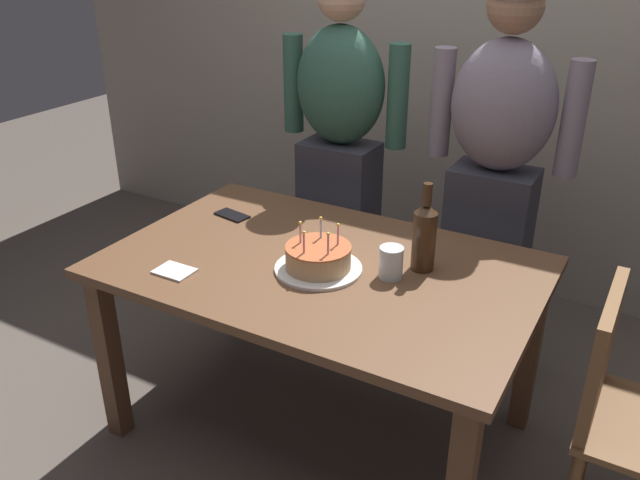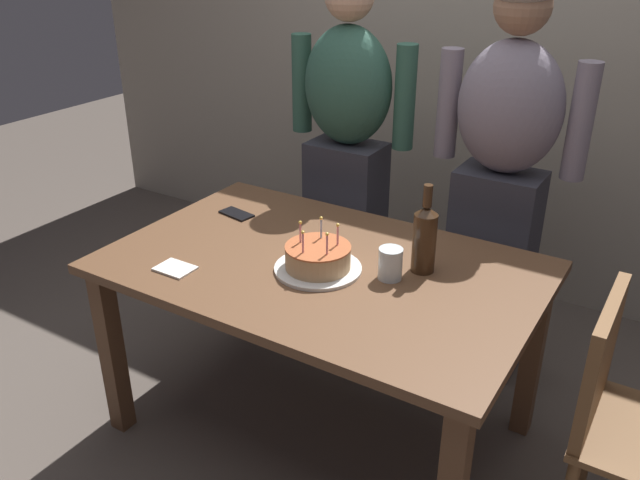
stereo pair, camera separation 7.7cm
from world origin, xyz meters
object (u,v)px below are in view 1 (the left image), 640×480
water_glass_near (391,262)px  dining_chair (627,407)px  birthday_cake (318,259)px  cell_phone (232,215)px  person_woman_cardigan (494,180)px  wine_bottle (424,236)px  napkin_stack (174,271)px  person_man_bearded (340,153)px

water_glass_near → dining_chair: dining_chair is taller
birthday_cake → dining_chair: size_ratio=0.35×
birthday_cake → cell_phone: bearing=157.0°
person_woman_cardigan → dining_chair: size_ratio=1.90×
wine_bottle → person_woman_cardigan: person_woman_cardigan is taller
napkin_stack → water_glass_near: bearing=27.2°
wine_bottle → napkin_stack: wine_bottle is taller
birthday_cake → person_woman_cardigan: 0.89m
birthday_cake → person_man_bearded: person_man_bearded is taller
water_glass_near → dining_chair: bearing=-0.9°
wine_bottle → person_man_bearded: bearing=136.5°
wine_bottle → person_man_bearded: person_man_bearded is taller
napkin_stack → person_woman_cardigan: bearing=53.6°
dining_chair → person_man_bearded: bearing=61.6°
water_glass_near → person_woman_cardigan: bearing=79.9°
wine_bottle → napkin_stack: 0.86m
napkin_stack → cell_phone: bearing=103.4°
wine_bottle → napkin_stack: size_ratio=2.42×
dining_chair → water_glass_near: bearing=89.1°
wine_bottle → napkin_stack: bearing=-148.5°
napkin_stack → dining_chair: dining_chair is taller
water_glass_near → person_woman_cardigan: size_ratio=0.07×
birthday_cake → person_man_bearded: (-0.35, 0.81, 0.09)m
dining_chair → wine_bottle: bearing=80.5°
person_man_bearded → wine_bottle: bearing=136.5°
wine_bottle → dining_chair: 0.81m
birthday_cake → napkin_stack: size_ratio=2.32×
water_glass_near → napkin_stack: (-0.66, -0.34, -0.05)m
water_glass_near → wine_bottle: bearing=56.7°
cell_phone → person_woman_cardigan: 1.08m
birthday_cake → wine_bottle: wine_bottle is taller
birthday_cake → napkin_stack: birthday_cake is taller
wine_bottle → person_woman_cardigan: (0.06, 0.62, 0.01)m
person_woman_cardigan → dining_chair: bearing=131.5°
cell_phone → birthday_cake: bearing=-12.9°
water_glass_near → cell_phone: bearing=169.1°
cell_phone → person_man_bearded: bearing=82.3°
water_glass_near → wine_bottle: wine_bottle is taller
birthday_cake → cell_phone: size_ratio=2.10×
birthday_cake → dining_chair: bearing=3.8°
wine_bottle → person_woman_cardigan: bearing=84.6°
wine_bottle → person_woman_cardigan: 0.62m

